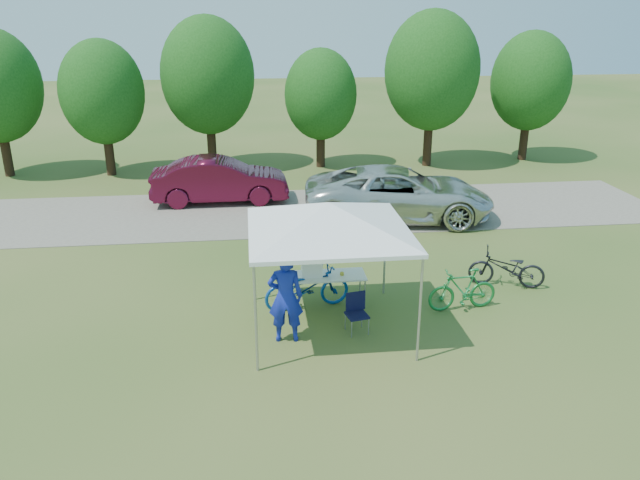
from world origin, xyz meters
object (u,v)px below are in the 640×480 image
Objects in this scene: bike_green at (462,289)px; bike_dark at (507,268)px; cooler at (312,268)px; folding_table at (327,277)px; bike_blue at (307,287)px; sedan at (220,180)px; minivan at (399,193)px; folding_chair at (356,309)px; cyclist at (285,297)px.

bike_green reaches higher than bike_dark.
folding_table is at bearing 0.00° from cooler.
bike_blue is 0.42× the size of sedan.
bike_green is (3.26, -0.63, -0.40)m from cooler.
folding_table is 0.29× the size of minivan.
bike_blue reaches higher than bike_dark.
cooler is at bearing -165.35° from sedan.
minivan is at bearing -41.85° from bike_blue.
bike_dark is at bearing 5.16° from cooler.
bike_green is (3.38, -0.47, -0.03)m from bike_blue.
cooler is at bearing 158.10° from minivan.
folding_chair is at bearing -163.06° from sedan.
cooler is at bearing -110.91° from cyclist.
cooler is at bearing 109.10° from folding_chair.
bike_blue is at bearing -64.08° from bike_dark.
cyclist is at bearing -50.92° from bike_dark.
bike_green is at bearing 3.50° from folding_chair.
cyclist is at bearing -123.54° from folding_table.
cyclist is at bearing 146.55° from bike_blue.
cyclist reaches higher than bike_green.
bike_green is at bearing -148.86° from sedan.
sedan is (-3.07, 9.55, 0.30)m from folding_chair.
bike_blue is at bearing -103.89° from bike_green.
folding_chair is 10.04m from sedan.
sedan is at bearing 105.52° from cooler.
cyclist is 1.07× the size of bike_dark.
cyclist reaches higher than folding_chair.
cyclist is 8.33m from minivan.
folding_table is 8.66m from sedan.
folding_table is at bearing -108.16° from bike_green.
cooler is 0.08× the size of minivan.
folding_chair is at bearing -80.77° from bike_green.
bike_dark is (4.36, 0.42, -0.19)m from folding_table.
bike_green is at bearing -172.49° from minivan.
cooler is at bearing -180.00° from folding_table.
sedan reaches higher than bike_green.
sedan is (-5.62, 2.49, -0.05)m from minivan.
minivan is at bearing 58.36° from folding_chair.
sedan reaches higher than cooler.
cyclist is 1.55m from bike_blue.
folding_table is 0.40m from cooler.
cyclist is at bearing 159.36° from minivan.
bike_blue is 6.86m from minivan.
cyclist is 5.75m from bike_dark.
cyclist reaches higher than sedan.
bike_green is 10.47m from sedan.
bike_green is at bearing -10.89° from cooler.
bike_blue is at bearing -108.99° from cyclist.
cooler is 0.25× the size of cyclist.
folding_chair is 0.43× the size of cyclist.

